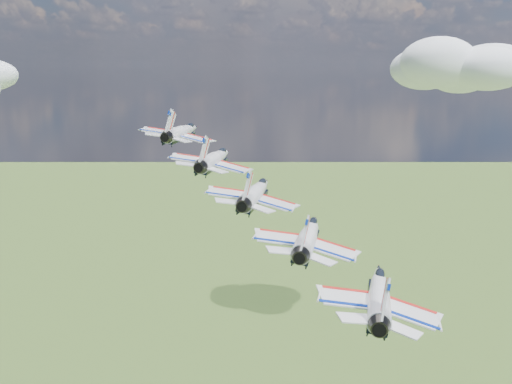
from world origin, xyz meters
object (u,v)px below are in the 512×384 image
(jet_0, at_px, (182,132))
(jet_3, at_px, (309,235))
(jet_1, at_px, (215,158))
(jet_4, at_px, (379,293))
(jet_2, at_px, (256,192))

(jet_0, bearing_deg, jet_3, -47.74)
(jet_3, bearing_deg, jet_1, 132.26)
(jet_0, distance_m, jet_3, 36.50)
(jet_0, height_order, jet_4, jet_0)
(jet_3, xyz_separation_m, jet_4, (8.27, -8.47, -2.78))
(jet_2, bearing_deg, jet_0, 132.26)
(jet_1, distance_m, jet_3, 24.33)
(jet_2, xyz_separation_m, jet_3, (8.27, -8.47, -2.78))
(jet_2, relative_size, jet_4, 1.00)
(jet_0, height_order, jet_1, jet_0)
(jet_4, bearing_deg, jet_3, 132.26)
(jet_0, relative_size, jet_4, 1.00)
(jet_4, bearing_deg, jet_1, 132.26)
(jet_0, bearing_deg, jet_1, -47.74)
(jet_1, bearing_deg, jet_2, -47.74)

